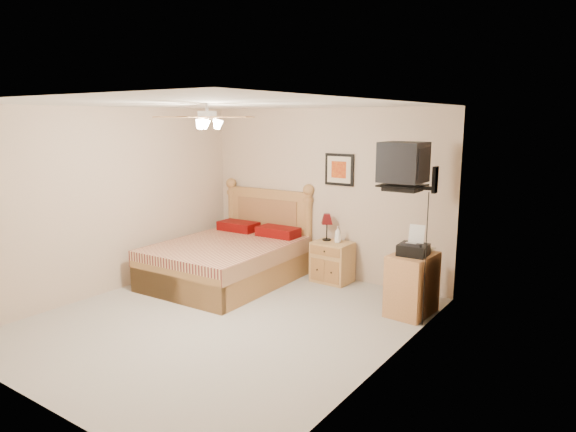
{
  "coord_description": "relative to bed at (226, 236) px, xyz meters",
  "views": [
    {
      "loc": [
        3.87,
        -4.28,
        2.34
      ],
      "look_at": [
        0.29,
        0.9,
        1.14
      ],
      "focal_mm": 32.0,
      "sensor_mm": 36.0,
      "label": 1
    }
  ],
  "objects": [
    {
      "name": "floor",
      "position": [
        0.96,
        -1.12,
        -0.69
      ],
      "size": [
        4.5,
        4.5,
        0.0
      ],
      "primitive_type": "plane",
      "color": "#A19B91",
      "rests_on": "ground"
    },
    {
      "name": "ceiling",
      "position": [
        0.96,
        -1.12,
        1.81
      ],
      "size": [
        4.0,
        4.5,
        0.04
      ],
      "primitive_type": "cube",
      "color": "white",
      "rests_on": "ground"
    },
    {
      "name": "wall_back",
      "position": [
        0.96,
        1.13,
        0.56
      ],
      "size": [
        4.0,
        0.04,
        2.5
      ],
      "primitive_type": "cube",
      "color": "#C5AB91",
      "rests_on": "ground"
    },
    {
      "name": "wall_front",
      "position": [
        0.96,
        -3.37,
        0.56
      ],
      "size": [
        4.0,
        0.04,
        2.5
      ],
      "primitive_type": "cube",
      "color": "#C5AB91",
      "rests_on": "ground"
    },
    {
      "name": "wall_left",
      "position": [
        -1.04,
        -1.12,
        0.56
      ],
      "size": [
        0.04,
        4.5,
        2.5
      ],
      "primitive_type": "cube",
      "color": "#C5AB91",
      "rests_on": "ground"
    },
    {
      "name": "wall_right",
      "position": [
        2.96,
        -1.12,
        0.56
      ],
      "size": [
        0.04,
        4.5,
        2.5
      ],
      "primitive_type": "cube",
      "color": "#C5AB91",
      "rests_on": "ground"
    },
    {
      "name": "bed",
      "position": [
        0.0,
        0.0,
        0.0
      ],
      "size": [
        1.68,
        2.18,
        1.38
      ],
      "primitive_type": null,
      "rotation": [
        0.0,
        0.0,
        0.03
      ],
      "color": "#A1783E",
      "rests_on": "ground"
    },
    {
      "name": "nightstand",
      "position": [
        1.26,
        0.88,
        -0.39
      ],
      "size": [
        0.55,
        0.42,
        0.59
      ],
      "primitive_type": "cube",
      "rotation": [
        0.0,
        0.0,
        -0.03
      ],
      "color": "#AF7F46",
      "rests_on": "ground"
    },
    {
      "name": "table_lamp",
      "position": [
        1.13,
        0.95,
        0.1
      ],
      "size": [
        0.24,
        0.24,
        0.39
      ],
      "primitive_type": null,
      "rotation": [
        0.0,
        0.0,
        -0.15
      ],
      "color": "#4F0B0C",
      "rests_on": "nightstand"
    },
    {
      "name": "lotion_bottle",
      "position": [
        1.33,
        0.91,
        0.02
      ],
      "size": [
        0.11,
        0.11,
        0.24
      ],
      "primitive_type": "imported",
      "rotation": [
        0.0,
        0.0,
        0.17
      ],
      "color": "white",
      "rests_on": "nightstand"
    },
    {
      "name": "framed_picture",
      "position": [
        1.23,
        1.11,
        0.93
      ],
      "size": [
        0.46,
        0.04,
        0.46
      ],
      "primitive_type": "cube",
      "color": "black",
      "rests_on": "wall_back"
    },
    {
      "name": "dresser",
      "position": [
        2.69,
        0.33,
        -0.31
      ],
      "size": [
        0.49,
        0.67,
        0.75
      ],
      "primitive_type": "cube",
      "rotation": [
        0.0,
        0.0,
        -0.08
      ],
      "color": "#A5733F",
      "rests_on": "ground"
    },
    {
      "name": "fax_machine",
      "position": [
        2.7,
        0.28,
        0.24
      ],
      "size": [
        0.35,
        0.37,
        0.35
      ],
      "primitive_type": null,
      "rotation": [
        0.0,
        0.0,
        0.07
      ],
      "color": "black",
      "rests_on": "dresser"
    },
    {
      "name": "magazine_lower",
      "position": [
        2.63,
        0.52,
        0.07
      ],
      "size": [
        0.27,
        0.31,
        0.02
      ],
      "primitive_type": "imported",
      "rotation": [
        0.0,
        0.0,
        -0.37
      ],
      "color": "beige",
      "rests_on": "dresser"
    },
    {
      "name": "magazine_upper",
      "position": [
        2.64,
        0.51,
        0.1
      ],
      "size": [
        0.25,
        0.31,
        0.02
      ],
      "primitive_type": "imported",
      "rotation": [
        0.0,
        0.0,
        -0.15
      ],
      "color": "gray",
      "rests_on": "magazine_lower"
    },
    {
      "name": "wall_tv",
      "position": [
        2.71,
        0.22,
        1.12
      ],
      "size": [
        0.56,
        0.46,
        0.58
      ],
      "primitive_type": null,
      "color": "black",
      "rests_on": "wall_right"
    },
    {
      "name": "ceiling_fan",
      "position": [
        0.96,
        -1.32,
        1.67
      ],
      "size": [
        1.14,
        1.14,
        0.28
      ],
      "primitive_type": null,
      "color": "white",
      "rests_on": "ceiling"
    }
  ]
}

